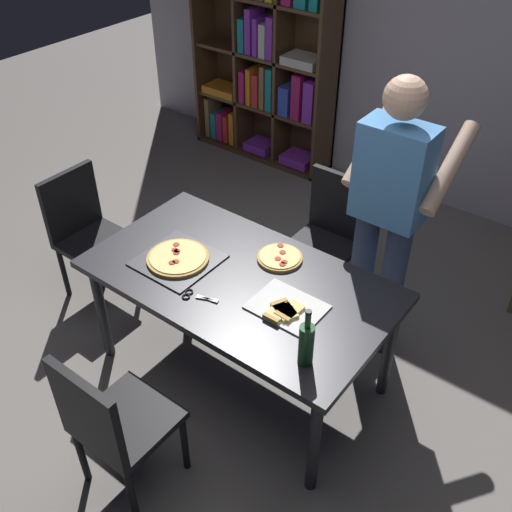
% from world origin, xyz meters
% --- Properties ---
extents(ground_plane, '(12.00, 12.00, 0.00)m').
position_xyz_m(ground_plane, '(0.00, 0.00, 0.00)').
color(ground_plane, gray).
extents(back_wall, '(6.40, 0.10, 2.80)m').
position_xyz_m(back_wall, '(0.00, 2.60, 1.40)').
color(back_wall, '#BCB7C6').
rests_on(back_wall, ground_plane).
extents(dining_table, '(1.67, 0.92, 0.75)m').
position_xyz_m(dining_table, '(0.00, 0.00, 0.68)').
color(dining_table, '#232328').
rests_on(dining_table, ground_plane).
extents(chair_near_camera, '(0.42, 0.42, 0.90)m').
position_xyz_m(chair_near_camera, '(-0.00, -0.95, 0.51)').
color(chair_near_camera, black).
rests_on(chair_near_camera, ground_plane).
extents(chair_far_side, '(0.42, 0.42, 0.90)m').
position_xyz_m(chair_far_side, '(0.00, 0.95, 0.51)').
color(chair_far_side, black).
rests_on(chair_far_side, ground_plane).
extents(chair_left_end, '(0.42, 0.42, 0.90)m').
position_xyz_m(chair_left_end, '(-1.32, 0.00, 0.51)').
color(chair_left_end, black).
rests_on(chair_left_end, ground_plane).
extents(bookshelf, '(1.40, 0.35, 1.95)m').
position_xyz_m(bookshelf, '(-1.59, 2.37, 1.00)').
color(bookshelf, '#513823').
rests_on(bookshelf, ground_plane).
extents(person_serving_pizza, '(0.55, 0.54, 1.75)m').
position_xyz_m(person_serving_pizza, '(0.48, 0.73, 1.00)').
color(person_serving_pizza, '#38476B').
rests_on(person_serving_pizza, ground_plane).
extents(pepperoni_pizza_on_tray, '(0.41, 0.41, 0.04)m').
position_xyz_m(pepperoni_pizza_on_tray, '(-0.36, -0.09, 0.77)').
color(pepperoni_pizza_on_tray, '#2D2D33').
rests_on(pepperoni_pizza_on_tray, dining_table).
extents(pizza_slices_on_towel, '(0.36, 0.28, 0.03)m').
position_xyz_m(pizza_slices_on_towel, '(0.35, -0.07, 0.76)').
color(pizza_slices_on_towel, white).
rests_on(pizza_slices_on_towel, dining_table).
extents(wine_bottle, '(0.07, 0.07, 0.32)m').
position_xyz_m(wine_bottle, '(0.62, -0.29, 0.87)').
color(wine_bottle, '#194723').
rests_on(wine_bottle, dining_table).
extents(kitchen_scissors, '(0.20, 0.11, 0.01)m').
position_xyz_m(kitchen_scissors, '(-0.08, -0.26, 0.76)').
color(kitchen_scissors, silver).
rests_on(kitchen_scissors, dining_table).
extents(second_pizza_plain, '(0.25, 0.25, 0.03)m').
position_xyz_m(second_pizza_plain, '(0.08, 0.26, 0.76)').
color(second_pizza_plain, tan).
rests_on(second_pizza_plain, dining_table).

